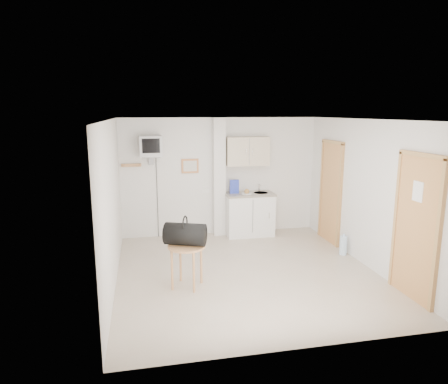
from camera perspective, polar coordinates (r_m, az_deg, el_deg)
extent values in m
plane|color=#B4A38F|center=(6.78, 3.20, -11.32)|extent=(4.50, 4.50, 0.00)
cube|color=white|center=(8.56, -0.53, 2.21)|extent=(4.20, 0.04, 2.50)
cube|color=white|center=(4.35, 11.01, -7.18)|extent=(4.20, 0.04, 2.50)
cube|color=white|center=(6.22, -15.74, -1.75)|extent=(0.04, 4.50, 2.50)
cube|color=white|center=(7.23, 19.64, -0.18)|extent=(0.04, 4.50, 2.50)
cube|color=white|center=(6.26, 3.46, 10.30)|extent=(4.20, 4.50, 0.04)
cube|color=white|center=(8.45, -0.72, 2.09)|extent=(0.25, 0.22, 2.50)
cube|color=#C47A45|center=(8.41, -4.87, 3.73)|extent=(0.36, 0.03, 0.30)
cube|color=silver|center=(8.39, -4.86, 3.71)|extent=(0.28, 0.01, 0.22)
cube|color=#A26C42|center=(8.34, -13.11, 3.75)|extent=(0.40, 0.05, 0.06)
cube|color=white|center=(8.55, -2.62, 0.15)|extent=(0.15, 0.02, 0.08)
cylinder|color=#A26C42|center=(8.28, -14.15, 3.58)|extent=(0.02, 0.08, 0.02)
cylinder|color=#A26C42|center=(8.28, -12.07, 3.67)|extent=(0.02, 0.08, 0.02)
cube|color=#A86336|center=(8.34, 14.97, -0.18)|extent=(0.04, 0.75, 2.00)
cube|color=#925F34|center=(8.33, 14.94, -0.18)|extent=(0.06, 0.87, 2.06)
cube|color=#A86336|center=(6.19, 25.72, -4.83)|extent=(0.04, 0.82, 2.02)
cube|color=#925F34|center=(6.18, 25.69, -4.84)|extent=(0.06, 0.94, 2.08)
cube|color=white|center=(6.05, 25.98, 0.07)|extent=(0.01, 0.20, 0.28)
cube|color=white|center=(8.60, 3.63, -3.29)|extent=(1.00, 0.55, 0.88)
cube|color=gray|center=(8.49, 3.67, -0.29)|extent=(1.03, 0.58, 0.04)
cylinder|color=#B7B7BA|center=(8.56, 5.28, -0.25)|extent=(0.30, 0.30, 0.05)
cylinder|color=#B7B7BA|center=(8.67, 5.03, 0.61)|extent=(0.02, 0.02, 0.16)
cylinder|color=#B7B7BA|center=(8.60, 5.15, 1.03)|extent=(0.02, 0.13, 0.02)
cube|color=beige|center=(8.46, 3.35, 5.84)|extent=(0.90, 0.32, 0.60)
cube|color=#2A3DB8|center=(8.42, 1.48, 0.78)|extent=(0.19, 0.07, 0.29)
cylinder|color=white|center=(8.40, 3.26, -0.22)|extent=(0.22, 0.22, 0.01)
sphere|color=tan|center=(8.39, 3.26, 0.09)|extent=(0.11, 0.11, 0.11)
cube|color=slate|center=(8.18, -10.37, 4.99)|extent=(0.36, 0.32, 0.02)
cube|color=slate|center=(8.32, -10.38, 4.54)|extent=(0.10, 0.06, 0.20)
cube|color=#BBBBBE|center=(8.09, -10.42, 6.49)|extent=(0.44, 0.42, 0.40)
cube|color=black|center=(7.88, -10.39, 6.50)|extent=(0.34, 0.02, 0.28)
cylinder|color=black|center=(8.46, -9.51, -0.71)|extent=(0.01, 0.01, 1.73)
cylinder|color=#A26C42|center=(6.05, -5.38, -7.74)|extent=(0.56, 0.56, 0.03)
cylinder|color=#A26C42|center=(6.26, -3.27, -10.23)|extent=(0.04, 0.04, 0.63)
cylinder|color=#A26C42|center=(6.37, -6.24, -9.89)|extent=(0.04, 0.04, 0.63)
cylinder|color=#A26C42|center=(6.08, -7.43, -11.00)|extent=(0.04, 0.04, 0.63)
cylinder|color=#A26C42|center=(5.96, -4.34, -11.39)|extent=(0.04, 0.04, 0.63)
cylinder|color=black|center=(6.02, -5.57, -6.01)|extent=(0.69, 0.54, 0.34)
torus|color=black|center=(5.97, -5.60, -4.57)|extent=(0.11, 0.24, 0.25)
cylinder|color=#BCDDF8|center=(7.81, 16.68, -7.31)|extent=(0.13, 0.13, 0.35)
cylinder|color=#BCDDF8|center=(7.75, 16.76, -5.92)|extent=(0.04, 0.04, 0.04)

